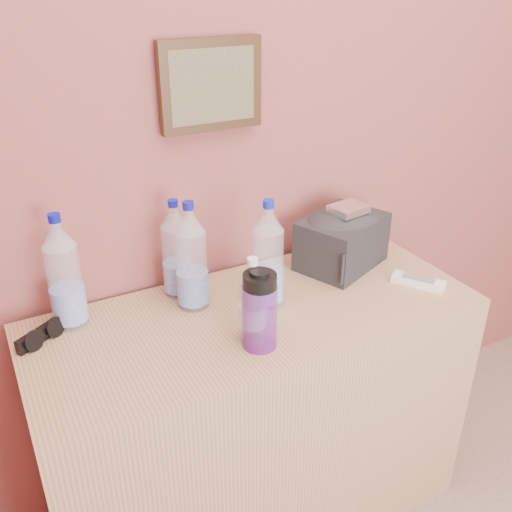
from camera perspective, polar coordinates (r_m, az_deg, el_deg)
The scene contains 12 objects.
picture_frame at distance 1.65m, azimuth -4.52°, elevation 16.66°, with size 0.30×0.03×0.25m, color #382311, non-canonical shape.
dresser at distance 1.89m, azimuth -0.00°, elevation -15.94°, with size 1.30×0.54×0.81m, color tan.
pet_large_a at distance 1.60m, azimuth -18.59°, elevation -2.04°, with size 0.09×0.09×0.33m.
pet_large_b at distance 1.68m, azimuth -7.96°, elevation 0.25°, with size 0.08×0.08×0.30m.
pet_large_c at distance 1.61m, azimuth -6.47°, elevation -0.56°, with size 0.09×0.09×0.32m.
pet_large_d at distance 1.61m, azimuth 1.20°, elevation -0.35°, with size 0.09×0.09×0.32m.
pet_small at distance 1.47m, azimuth -0.34°, elevation -4.89°, with size 0.07×0.07×0.24m.
nalgene_bottle at distance 1.45m, azimuth 0.36°, elevation -5.40°, with size 0.09×0.09×0.22m.
sunglasses at distance 1.62m, azimuth -20.70°, elevation -7.34°, with size 0.15×0.06×0.04m, color black, non-canonical shape.
ac_remote at distance 1.84m, azimuth 15.93°, elevation -2.48°, with size 0.16×0.05×0.02m, color silver.
toiletry_bag at distance 1.87m, azimuth 8.60°, elevation 1.73°, with size 0.28×0.20×0.19m, color black, non-canonical shape.
foil_packet at distance 1.83m, azimuth 9.23°, elevation 4.67°, with size 0.11×0.09×0.02m, color silver.
Camera 1 is at (-0.92, 0.49, 1.70)m, focal length 40.00 mm.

